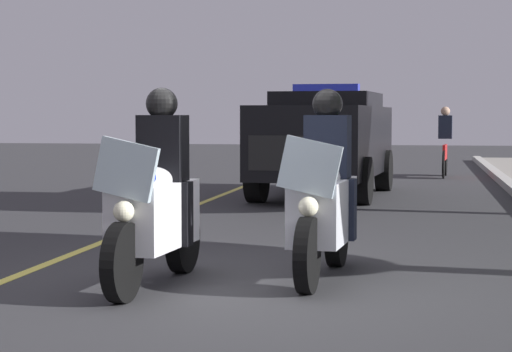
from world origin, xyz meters
TOP-DOWN VIEW (x-y plane):
  - ground_plane at (0.00, 0.00)m, footprint 80.00×80.00m
  - lane_stripe_center at (0.00, -2.11)m, footprint 48.00×0.12m
  - police_motorcycle_lead_left at (0.16, -0.70)m, footprint 2.14×0.62m
  - police_motorcycle_lead_right at (-0.47, 0.69)m, footprint 2.14×0.62m
  - police_suv at (-9.31, -0.20)m, footprint 5.03×2.36m
  - cyclist_background at (-15.23, 2.08)m, footprint 1.76×0.34m

SIDE VIEW (x-z plane):
  - ground_plane at x=0.00m, z-range 0.00..0.00m
  - lane_stripe_center at x=0.00m, z-range 0.00..0.01m
  - police_motorcycle_lead_left at x=0.16m, z-range -0.16..1.56m
  - police_motorcycle_lead_right at x=-0.47m, z-range -0.16..1.56m
  - cyclist_background at x=-15.23m, z-range 0.00..1.69m
  - police_suv at x=-9.31m, z-range 0.04..2.09m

